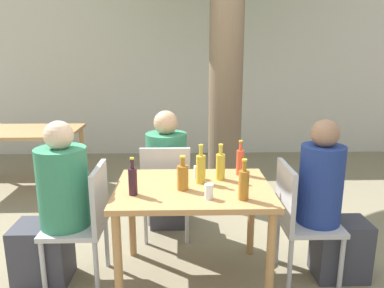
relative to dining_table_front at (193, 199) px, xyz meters
The scene contains 18 objects.
ground_plane 0.66m from the dining_table_front, ahead, with size 30.00×30.00×0.00m, color gray.
cafe_building_wall 3.84m from the dining_table_front, 90.00° to the left, with size 10.00×0.08×2.80m.
dining_table_front is the anchor object (origin of this frame).
dining_table_back 2.97m from the dining_table_front, 134.91° to the left, with size 1.36×0.87×0.76m.
patio_chair_0 0.82m from the dining_table_front, behind, with size 0.44×0.44×0.92m.
patio_chair_1 0.82m from the dining_table_front, ahead, with size 0.44×0.44×0.92m.
patio_chair_2 0.71m from the dining_table_front, 109.37° to the left, with size 0.44×0.44×0.92m.
person_seated_0 1.04m from the dining_table_front, behind, with size 0.58×0.37×1.26m.
person_seated_1 1.05m from the dining_table_front, ahead, with size 0.56×0.32×1.26m.
person_seated_2 0.92m from the dining_table_front, 104.54° to the left, with size 0.38×0.59×1.21m.
amber_bottle_0 0.47m from the dining_table_front, 37.52° to the right, with size 0.07×0.07×0.28m.
amber_bottle_1 0.22m from the dining_table_front, 142.29° to the right, with size 0.08×0.08×0.25m.
wine_bottle_2 0.49m from the dining_table_front, 160.38° to the right, with size 0.06×0.06×0.27m.
oil_cruet_3 0.34m from the dining_table_front, 35.84° to the left, with size 0.07×0.07×0.28m.
oil_cruet_4 0.24m from the dining_table_front, 52.93° to the left, with size 0.07×0.07×0.30m.
soda_bottle_5 0.52m from the dining_table_front, 34.79° to the left, with size 0.06×0.06×0.28m.
drinking_glass_0 0.30m from the dining_table_front, 66.84° to the right, with size 0.06×0.06×0.10m.
drinking_glass_1 0.24m from the dining_table_front, 77.78° to the left, with size 0.06×0.06×0.10m.
Camera 1 is at (-0.08, -2.61, 1.73)m, focal length 35.00 mm.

